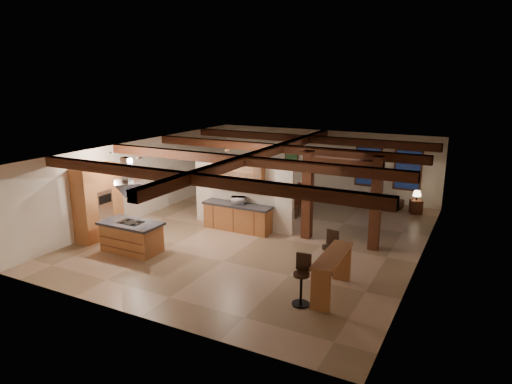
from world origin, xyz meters
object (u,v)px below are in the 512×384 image
dining_table (283,203)px  sofa (379,200)px  kitchen_island (132,236)px  bar_counter (332,267)px

dining_table → sofa: size_ratio=1.00×
kitchen_island → dining_table: size_ratio=1.02×
kitchen_island → sofa: kitchen_island is taller
kitchen_island → sofa: (5.53, 8.46, -0.20)m
kitchen_island → sofa: size_ratio=1.02×
bar_counter → dining_table: bearing=123.8°
sofa → bar_counter: 8.41m
dining_table → bar_counter: bar_counter is taller
sofa → bar_counter: bearing=109.6°
dining_table → kitchen_island: bearing=-126.0°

